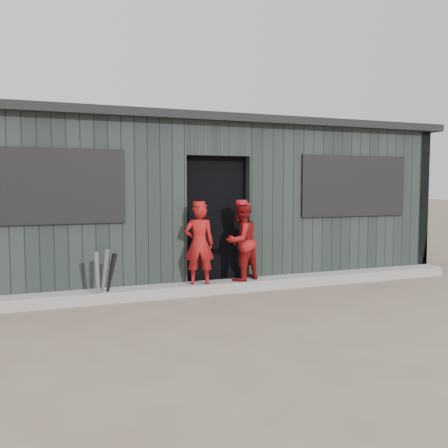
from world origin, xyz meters
name	(u,v)px	position (x,y,z in m)	size (l,w,h in m)	color
ground	(282,323)	(0.00, 0.00, 0.00)	(80.00, 80.00, 0.00)	brown
curb	(224,286)	(0.00, 1.82, 0.07)	(8.00, 0.36, 0.15)	gray
bat_left	(104,277)	(-1.75, 1.64, 0.37)	(0.07, 0.07, 0.75)	gray
bat_mid	(98,278)	(-1.83, 1.63, 0.36)	(0.07, 0.07, 0.71)	gray
bat_right	(110,278)	(-1.66, 1.69, 0.34)	(0.07, 0.07, 0.70)	black
player_red_left	(199,244)	(-0.39, 1.78, 0.73)	(0.42, 0.28, 1.16)	maroon
player_red_right	(241,241)	(0.29, 1.83, 0.74)	(0.57, 0.44, 1.17)	maroon
player_grey_back	(248,249)	(0.61, 2.30, 0.54)	(0.53, 0.35, 1.09)	#A6A6A6
dugout	(189,201)	(0.00, 3.50, 1.29)	(8.30, 3.30, 2.62)	black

